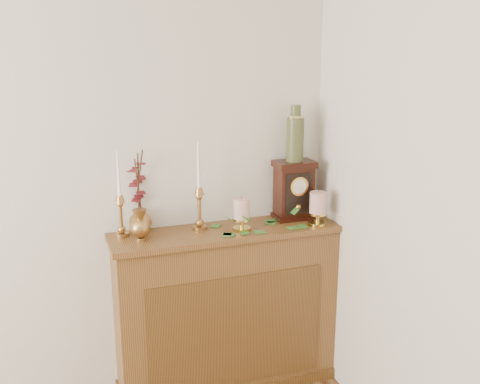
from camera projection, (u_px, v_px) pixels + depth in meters
name	position (u px, v px, depth m)	size (l,w,h in m)	color
console_shelf	(227.00, 314.00, 3.10)	(1.24, 0.34, 0.93)	brown
candlestick_left	(120.00, 209.00, 2.83)	(0.07, 0.07, 0.44)	#B9874A
candlestick_center	(199.00, 202.00, 2.92)	(0.08, 0.08, 0.47)	#B9874A
bud_vase	(140.00, 225.00, 2.78)	(0.10, 0.10, 0.16)	#B9874A
ginger_jar	(138.00, 194.00, 2.91)	(0.18, 0.19, 0.44)	#B9874A
pillar_candle_left	(242.00, 213.00, 2.93)	(0.10, 0.10, 0.19)	gold
pillar_candle_right	(318.00, 207.00, 3.01)	(0.10, 0.10, 0.20)	gold
ivy_garland	(263.00, 223.00, 3.03)	(0.44, 0.22, 0.09)	#3A702A
mantel_clock	(294.00, 191.00, 3.12)	(0.22, 0.16, 0.33)	black
ceramic_vase	(295.00, 136.00, 3.04)	(0.09, 0.09, 0.31)	#1A3427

